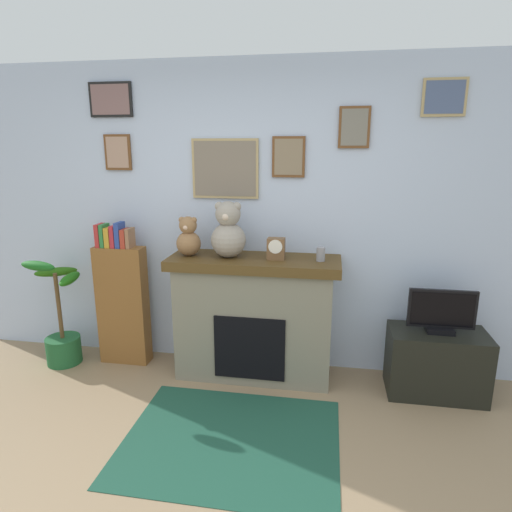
% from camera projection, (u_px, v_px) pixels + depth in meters
% --- Properties ---
extents(back_wall, '(5.20, 0.15, 2.60)m').
position_uv_depth(back_wall, '(246.00, 218.00, 3.74)').
color(back_wall, silver).
rests_on(back_wall, ground_plane).
extents(fireplace, '(1.39, 0.52, 1.03)m').
position_uv_depth(fireplace, '(254.00, 316.00, 3.64)').
color(fireplace, gray).
rests_on(fireplace, ground_plane).
extents(bookshelf, '(0.44, 0.16, 1.29)m').
position_uv_depth(bookshelf, '(122.00, 300.00, 3.85)').
color(bookshelf, brown).
rests_on(bookshelf, ground_plane).
extents(potted_plant, '(0.49, 0.55, 0.99)m').
position_uv_depth(potted_plant, '(61.00, 328.00, 3.87)').
color(potted_plant, '#1E592D').
rests_on(potted_plant, ground_plane).
extents(tv_stand, '(0.73, 0.40, 0.52)m').
position_uv_depth(tv_stand, '(436.00, 363.00, 3.40)').
color(tv_stand, black).
rests_on(tv_stand, ground_plane).
extents(television, '(0.50, 0.14, 0.34)m').
position_uv_depth(television, '(442.00, 313.00, 3.30)').
color(television, black).
rests_on(television, tv_stand).
extents(area_rug, '(1.42, 1.14, 0.01)m').
position_uv_depth(area_rug, '(231.00, 440.00, 2.89)').
color(area_rug, '#1C4A38').
rests_on(area_rug, ground_plane).
extents(candle_jar, '(0.07, 0.07, 0.11)m').
position_uv_depth(candle_jar, '(321.00, 254.00, 3.40)').
color(candle_jar, gray).
rests_on(candle_jar, fireplace).
extents(mantel_clock, '(0.14, 0.10, 0.17)m').
position_uv_depth(mantel_clock, '(276.00, 249.00, 3.44)').
color(mantel_clock, brown).
rests_on(mantel_clock, fireplace).
extents(teddy_bear_cream, '(0.20, 0.20, 0.33)m').
position_uv_depth(teddy_bear_cream, '(188.00, 238.00, 3.55)').
color(teddy_bear_cream, '#926943').
rests_on(teddy_bear_cream, fireplace).
extents(teddy_bear_tan, '(0.28, 0.28, 0.46)m').
position_uv_depth(teddy_bear_tan, '(228.00, 232.00, 3.48)').
color(teddy_bear_tan, gray).
rests_on(teddy_bear_tan, fireplace).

